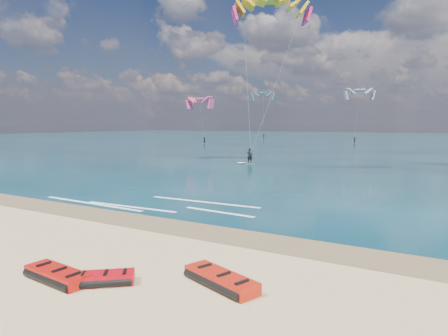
{
  "coord_description": "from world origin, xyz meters",
  "views": [
    {
      "loc": [
        14.67,
        -10.73,
        4.49
      ],
      "look_at": [
        3.83,
        8.0,
        2.08
      ],
      "focal_mm": 32.0,
      "sensor_mm": 36.0,
      "label": 1
    }
  ],
  "objects_px": {
    "packed_kite_mid": "(221,285)",
    "packed_kite_right": "(103,284)",
    "kitesurfer_main": "(260,78)",
    "packed_kite_left": "(57,281)"
  },
  "relations": [
    {
      "from": "packed_kite_mid",
      "to": "packed_kite_right",
      "type": "xyz_separation_m",
      "value": [
        -2.95,
        -1.56,
        0.0
      ]
    },
    {
      "from": "packed_kite_left",
      "to": "packed_kite_right",
      "type": "relative_size",
      "value": 1.27
    },
    {
      "from": "packed_kite_left",
      "to": "packed_kite_mid",
      "type": "relative_size",
      "value": 0.92
    },
    {
      "from": "packed_kite_right",
      "to": "packed_kite_left",
      "type": "bearing_deg",
      "value": 161.99
    },
    {
      "from": "packed_kite_right",
      "to": "kitesurfer_main",
      "type": "bearing_deg",
      "value": 67.95
    },
    {
      "from": "packed_kite_right",
      "to": "kitesurfer_main",
      "type": "relative_size",
      "value": 0.11
    },
    {
      "from": "packed_kite_mid",
      "to": "packed_kite_right",
      "type": "relative_size",
      "value": 1.38
    },
    {
      "from": "packed_kite_mid",
      "to": "packed_kite_right",
      "type": "distance_m",
      "value": 3.34
    },
    {
      "from": "packed_kite_right",
      "to": "packed_kite_mid",
      "type": "bearing_deg",
      "value": -11.13
    },
    {
      "from": "packed_kite_mid",
      "to": "kitesurfer_main",
      "type": "xyz_separation_m",
      "value": [
        -12.15,
        28.56,
        9.11
      ]
    }
  ]
}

